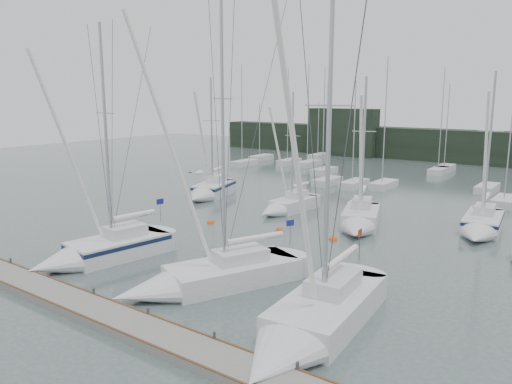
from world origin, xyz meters
TOP-DOWN VIEW (x-y plane):
  - ground at (0.00, 0.00)m, footprint 160.00×160.00m
  - dock at (0.00, -5.00)m, footprint 24.00×2.00m
  - far_treeline at (0.00, 62.00)m, footprint 90.00×4.00m
  - far_building_left at (-20.00, 60.00)m, footprint 12.00×3.00m
  - mast_forest at (3.94, 41.03)m, footprint 59.04×25.62m
  - sailboat_near_left at (-7.03, -0.33)m, footprint 4.37×9.42m
  - sailboat_near_center at (1.13, 0.02)m, footprint 7.01×10.67m
  - sailboat_near_right at (8.79, -1.28)m, footprint 4.18×11.45m
  - sailboat_mid_a at (-14.54, 18.92)m, footprint 4.78×8.20m
  - sailboat_mid_b at (-4.71, 17.97)m, footprint 2.77×7.22m
  - sailboat_mid_c at (3.00, 16.60)m, footprint 5.11×8.35m
  - sailboat_mid_d at (10.93, 20.69)m, footprint 3.40×8.39m
  - buoy_a at (-1.91, 12.82)m, footprint 0.52×0.52m
  - buoy_b at (2.69, 12.85)m, footprint 0.62×0.62m
  - buoy_c at (-7.65, 11.31)m, footprint 0.60×0.60m
  - seagull at (3.59, -2.11)m, footprint 1.09×0.49m

SIDE VIEW (x-z plane):
  - ground at x=0.00m, z-range 0.00..0.00m
  - buoy_a at x=-1.91m, z-range -0.26..0.26m
  - buoy_b at x=2.69m, z-range -0.31..0.31m
  - buoy_c at x=-7.65m, z-range -0.30..0.30m
  - dock at x=0.00m, z-range 0.00..0.40m
  - mast_forest at x=3.94m, z-range -6.82..7.80m
  - sailboat_mid_b at x=-4.71m, z-range -5.11..6.15m
  - sailboat_near_center at x=1.13m, z-range -8.01..9.12m
  - sailboat_mid_d at x=10.93m, z-range -5.80..6.99m
  - sailboat_near_right at x=8.79m, z-range -7.71..8.93m
  - sailboat_near_left at x=-7.03m, z-range -7.12..8.38m
  - sailboat_mid_c at x=3.00m, z-range -5.60..6.86m
  - sailboat_mid_a at x=-14.54m, z-range -5.78..7.10m
  - far_treeline at x=0.00m, z-range 0.00..5.00m
  - far_building_left at x=-20.00m, z-range 0.00..8.00m
  - seagull at x=3.59m, z-range 6.73..6.95m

